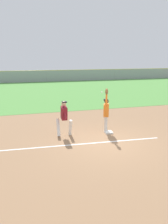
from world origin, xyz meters
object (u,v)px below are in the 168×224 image
object	(u,v)px
runner	(64,116)
baseball	(102,92)
parked_car_blue	(78,75)
parked_car_red	(42,76)
fielder	(106,111)
first_base	(109,132)
parked_car_white	(4,76)

from	to	relation	value
runner	baseball	distance (m)	2.26
baseball	parked_car_blue	distance (m)	27.30
parked_car_red	parked_car_blue	distance (m)	6.08
parked_car_red	parked_car_blue	bearing A→B (deg)	6.40
runner	fielder	bearing A→B (deg)	-0.18
baseball	parked_car_red	xyz separation A→B (m)	(-0.72, 26.12, -1.34)
first_base	parked_car_blue	world-z (taller)	parked_car_blue
first_base	parked_car_red	distance (m)	26.64
fielder	runner	distance (m)	2.13
baseball	parked_car_blue	world-z (taller)	baseball
parked_car_white	first_base	bearing A→B (deg)	-78.55
runner	parked_car_white	size ratio (longest dim) A/B	0.38
baseball	runner	bearing A→B (deg)	-171.56
runner	parked_car_red	xyz separation A→B (m)	(1.28, 26.41, -0.32)
runner	parked_car_white	world-z (taller)	runner
fielder	parked_car_white	xyz separation A→B (m)	(-6.70, 26.98, -0.45)
runner	parked_car_blue	world-z (taller)	runner
runner	parked_car_blue	distance (m)	28.02
fielder	baseball	size ratio (longest dim) A/B	30.81
fielder	parked_car_red	world-z (taller)	fielder
baseball	parked_car_blue	bearing A→B (deg)	78.73
fielder	parked_car_red	size ratio (longest dim) A/B	0.52
baseball	parked_car_white	bearing A→B (deg)	103.84
first_base	baseball	distance (m)	2.05
fielder	first_base	bearing A→B (deg)	137.09
fielder	baseball	distance (m)	0.96
parked_car_red	parked_car_white	bearing A→B (deg)	175.16
parked_car_white	parked_car_blue	bearing A→B (deg)	-2.19
first_base	runner	size ratio (longest dim) A/B	0.22
parked_car_blue	parked_car_red	bearing A→B (deg)	-167.64
first_base	fielder	xyz separation A→B (m)	(-0.09, 0.18, 1.08)
parked_car_white	parked_car_red	bearing A→B (deg)	-7.91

